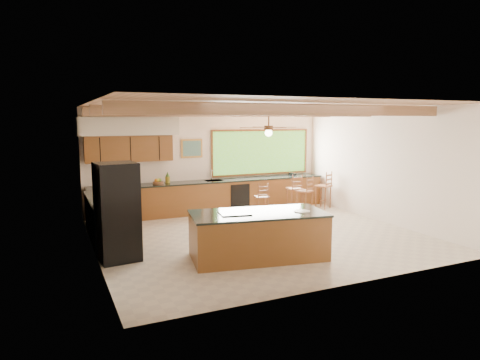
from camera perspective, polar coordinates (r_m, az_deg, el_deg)
name	(u,v)px	position (r m, az deg, el deg)	size (l,w,h in m)	color
ground	(259,236)	(10.00, 2.52, -7.45)	(7.20, 7.20, 0.00)	#C0B49F
room_shell	(241,139)	(10.16, 0.07, 5.46)	(7.27, 6.54, 3.02)	white
counter_run	(191,200)	(11.87, -6.54, -2.72)	(7.12, 3.10, 1.24)	brown
island	(258,235)	(8.36, 2.43, -7.35)	(2.76, 1.65, 0.92)	brown
refrigerator	(117,212)	(8.45, -16.05, -4.10)	(0.80, 0.78, 1.88)	black
bar_stool_a	(263,198)	(11.62, 3.02, -2.35)	(0.40, 0.40, 0.97)	brown
bar_stool_b	(295,189)	(12.62, 7.40, -1.24)	(0.42, 0.42, 1.10)	brown
bar_stool_c	(325,187)	(13.12, 11.21, -0.88)	(0.54, 0.54, 1.13)	brown
bar_stool_d	(306,192)	(12.29, 8.77, -1.56)	(0.51, 0.51, 1.08)	brown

